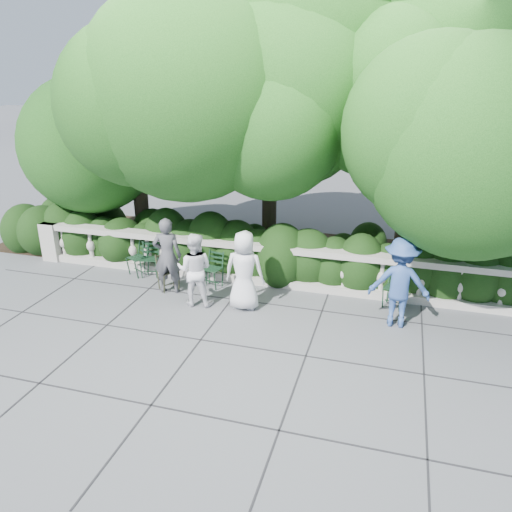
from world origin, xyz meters
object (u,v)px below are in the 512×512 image
(person_casual_man, at_px, (195,270))
(person_older_blue, at_px, (400,283))
(chair_a, at_px, (134,276))
(chair_d, at_px, (199,285))
(person_businessman, at_px, (244,271))
(person_woman_grey, at_px, (167,256))
(chair_b, at_px, (209,289))
(chair_weathered, at_px, (172,291))
(chair_e, at_px, (390,309))
(chair_c, at_px, (150,278))

(person_casual_man, xyz_separation_m, person_older_blue, (4.15, 0.26, 0.11))
(chair_a, xyz_separation_m, chair_d, (1.71, -0.02, 0.00))
(chair_d, distance_m, person_businessman, 1.81)
(person_woman_grey, bearing_deg, chair_b, -166.73)
(chair_b, distance_m, person_casual_man, 1.12)
(person_casual_man, bearing_deg, person_businessman, 178.35)
(chair_weathered, bearing_deg, person_businessman, -57.99)
(person_woman_grey, bearing_deg, chair_d, -145.63)
(chair_e, xyz_separation_m, chair_weathered, (-4.82, -0.47, 0.00))
(chair_weathered, bearing_deg, chair_e, -43.22)
(chair_a, bearing_deg, chair_c, 28.44)
(person_older_blue, bearing_deg, person_businessman, 1.67)
(person_casual_man, bearing_deg, person_woman_grey, -33.90)
(chair_d, distance_m, chair_e, 4.36)
(chair_c, relative_size, person_older_blue, 0.46)
(chair_c, distance_m, person_woman_grey, 1.30)
(chair_d, distance_m, chair_weathered, 0.69)
(chair_a, relative_size, chair_b, 1.00)
(chair_d, height_order, chair_weathered, same)
(chair_d, height_order, chair_e, same)
(chair_c, relative_size, person_businessman, 0.50)
(chair_a, bearing_deg, person_businessman, 12.81)
(person_casual_man, height_order, person_older_blue, person_older_blue)
(chair_e, xyz_separation_m, person_woman_grey, (-4.86, -0.49, 0.87))
(chair_a, distance_m, person_businessman, 3.30)
(chair_b, bearing_deg, chair_e, 12.39)
(person_woman_grey, bearing_deg, person_older_blue, 165.99)
(person_woman_grey, xyz_separation_m, person_older_blue, (4.97, -0.14, 0.03))
(chair_b, xyz_separation_m, chair_c, (-1.60, 0.16, 0.00))
(chair_a, height_order, chair_weathered, same)
(chair_b, xyz_separation_m, person_casual_man, (0.01, -0.78, 0.80))
(chair_a, distance_m, chair_d, 1.71)
(chair_b, distance_m, person_businessman, 1.51)
(chair_a, bearing_deg, chair_e, 27.28)
(chair_b, height_order, person_woman_grey, person_woman_grey)
(chair_a, relative_size, chair_e, 1.00)
(chair_b, bearing_deg, chair_d, 166.97)
(chair_weathered, bearing_deg, chair_b, -22.93)
(person_casual_man, bearing_deg, chair_d, -78.95)
(chair_a, distance_m, person_woman_grey, 1.59)
(chair_c, height_order, person_businessman, person_businessman)
(chair_d, relative_size, chair_weathered, 1.00)
(chair_e, xyz_separation_m, person_older_blue, (0.11, -0.63, 0.90))
(chair_e, height_order, person_woman_grey, person_woman_grey)
(chair_d, xyz_separation_m, chair_e, (4.36, -0.04, 0.00))
(chair_b, xyz_separation_m, person_businessman, (1.06, -0.67, 0.85))
(chair_c, bearing_deg, chair_e, -15.20)
(chair_b, bearing_deg, chair_c, -174.87)
(person_older_blue, bearing_deg, chair_b, -8.16)
(chair_c, height_order, chair_weathered, same)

